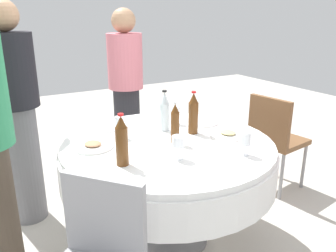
{
  "coord_description": "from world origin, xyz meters",
  "views": [
    {
      "loc": [
        1.82,
        -1.05,
        1.55
      ],
      "look_at": [
        0.0,
        0.0,
        0.85
      ],
      "focal_mm": 36.88,
      "sensor_mm": 36.0,
      "label": 1
    }
  ],
  "objects_px": {
    "wine_glass_right": "(245,140)",
    "person_south": "(126,88)",
    "dining_table": "(168,162)",
    "bottle_clear_mid": "(165,112)",
    "bottle_brown_north": "(175,124)",
    "plate_near": "(204,123)",
    "chair_left": "(274,135)",
    "wine_glass_left": "(175,111)",
    "person_mid": "(16,113)",
    "plate_outer": "(228,135)",
    "plate_east": "(112,126)",
    "bottle_brown_rear": "(193,114)",
    "bottle_brown_south": "(122,141)",
    "plate_inner": "(93,146)",
    "wine_glass_far": "(120,122)",
    "wine_glass_rear": "(178,142)"
  },
  "relations": [
    {
      "from": "wine_glass_right",
      "to": "person_south",
      "type": "relative_size",
      "value": 0.09
    },
    {
      "from": "dining_table",
      "to": "wine_glass_right",
      "type": "relative_size",
      "value": 9.86
    },
    {
      "from": "bottle_clear_mid",
      "to": "person_south",
      "type": "height_order",
      "value": "person_south"
    },
    {
      "from": "bottle_brown_north",
      "to": "plate_near",
      "type": "relative_size",
      "value": 1.35
    },
    {
      "from": "dining_table",
      "to": "chair_left",
      "type": "xyz_separation_m",
      "value": [
        -0.17,
        1.18,
        -0.07
      ]
    },
    {
      "from": "wine_glass_left",
      "to": "person_south",
      "type": "xyz_separation_m",
      "value": [
        -0.98,
        0.03,
        -0.0
      ]
    },
    {
      "from": "person_mid",
      "to": "wine_glass_right",
      "type": "bearing_deg",
      "value": -93.49
    },
    {
      "from": "plate_outer",
      "to": "plate_east",
      "type": "bearing_deg",
      "value": -133.4
    },
    {
      "from": "plate_east",
      "to": "person_south",
      "type": "xyz_separation_m",
      "value": [
        -0.82,
        0.47,
        0.08
      ]
    },
    {
      "from": "bottle_brown_rear",
      "to": "wine_glass_left",
      "type": "xyz_separation_m",
      "value": [
        -0.25,
        0.0,
        -0.04
      ]
    },
    {
      "from": "dining_table",
      "to": "bottle_brown_rear",
      "type": "relative_size",
      "value": 4.7
    },
    {
      "from": "bottle_clear_mid",
      "to": "plate_near",
      "type": "relative_size",
      "value": 1.44
    },
    {
      "from": "dining_table",
      "to": "plate_east",
      "type": "relative_size",
      "value": 5.66
    },
    {
      "from": "bottle_brown_south",
      "to": "person_south",
      "type": "xyz_separation_m",
      "value": [
        -1.47,
        0.66,
        -0.04
      ]
    },
    {
      "from": "bottle_brown_rear",
      "to": "plate_inner",
      "type": "distance_m",
      "value": 0.71
    },
    {
      "from": "bottle_brown_south",
      "to": "bottle_brown_north",
      "type": "bearing_deg",
      "value": 108.32
    },
    {
      "from": "bottle_brown_south",
      "to": "wine_glass_right",
      "type": "relative_size",
      "value": 2.07
    },
    {
      "from": "plate_inner",
      "to": "person_mid",
      "type": "height_order",
      "value": "person_mid"
    },
    {
      "from": "wine_glass_far",
      "to": "wine_glass_rear",
      "type": "bearing_deg",
      "value": 16.43
    },
    {
      "from": "plate_outer",
      "to": "person_south",
      "type": "xyz_separation_m",
      "value": [
        -1.4,
        -0.14,
        0.08
      ]
    },
    {
      "from": "wine_glass_left",
      "to": "person_south",
      "type": "relative_size",
      "value": 0.09
    },
    {
      "from": "bottle_brown_north",
      "to": "plate_outer",
      "type": "bearing_deg",
      "value": 79.13
    },
    {
      "from": "bottle_brown_north",
      "to": "plate_near",
      "type": "bearing_deg",
      "value": 120.13
    },
    {
      "from": "dining_table",
      "to": "person_mid",
      "type": "distance_m",
      "value": 1.16
    },
    {
      "from": "dining_table",
      "to": "bottle_brown_south",
      "type": "xyz_separation_m",
      "value": [
        0.18,
        -0.39,
        0.29
      ]
    },
    {
      "from": "wine_glass_rear",
      "to": "wine_glass_left",
      "type": "height_order",
      "value": "wine_glass_rear"
    },
    {
      "from": "wine_glass_right",
      "to": "plate_near",
      "type": "bearing_deg",
      "value": 166.26
    },
    {
      "from": "dining_table",
      "to": "wine_glass_far",
      "type": "relative_size",
      "value": 9.64
    },
    {
      "from": "bottle_brown_rear",
      "to": "wine_glass_far",
      "type": "relative_size",
      "value": 2.05
    },
    {
      "from": "bottle_clear_mid",
      "to": "wine_glass_rear",
      "type": "distance_m",
      "value": 0.51
    },
    {
      "from": "dining_table",
      "to": "bottle_clear_mid",
      "type": "bearing_deg",
      "value": 156.0
    },
    {
      "from": "bottle_clear_mid",
      "to": "person_south",
      "type": "bearing_deg",
      "value": 170.82
    },
    {
      "from": "dining_table",
      "to": "plate_east",
      "type": "xyz_separation_m",
      "value": [
        -0.47,
        -0.2,
        0.16
      ]
    },
    {
      "from": "plate_outer",
      "to": "person_mid",
      "type": "relative_size",
      "value": 0.15
    },
    {
      "from": "plate_outer",
      "to": "plate_inner",
      "type": "xyz_separation_m",
      "value": [
        -0.26,
        -0.86,
        0.0
      ]
    },
    {
      "from": "dining_table",
      "to": "person_mid",
      "type": "bearing_deg",
      "value": -134.38
    },
    {
      "from": "bottle_brown_north",
      "to": "plate_inner",
      "type": "xyz_separation_m",
      "value": [
        -0.19,
        -0.49,
        -0.12
      ]
    },
    {
      "from": "dining_table",
      "to": "person_south",
      "type": "bearing_deg",
      "value": 168.25
    },
    {
      "from": "dining_table",
      "to": "wine_glass_rear",
      "type": "height_order",
      "value": "wine_glass_rear"
    },
    {
      "from": "plate_outer",
      "to": "plate_east",
      "type": "xyz_separation_m",
      "value": [
        -0.58,
        -0.61,
        -0.0
      ]
    },
    {
      "from": "bottle_clear_mid",
      "to": "wine_glass_left",
      "type": "xyz_separation_m",
      "value": [
        -0.1,
        0.14,
        -0.04
      ]
    },
    {
      "from": "wine_glass_rear",
      "to": "bottle_brown_rear",
      "type": "bearing_deg",
      "value": 135.31
    },
    {
      "from": "chair_left",
      "to": "wine_glass_right",
      "type": "bearing_deg",
      "value": -65.13
    },
    {
      "from": "wine_glass_far",
      "to": "person_south",
      "type": "bearing_deg",
      "value": 154.39
    },
    {
      "from": "wine_glass_right",
      "to": "plate_outer",
      "type": "bearing_deg",
      "value": 157.36
    },
    {
      "from": "plate_near",
      "to": "person_south",
      "type": "bearing_deg",
      "value": -171.65
    },
    {
      "from": "plate_outer",
      "to": "plate_near",
      "type": "height_order",
      "value": "plate_outer"
    },
    {
      "from": "plate_near",
      "to": "person_mid",
      "type": "height_order",
      "value": "person_mid"
    },
    {
      "from": "wine_glass_left",
      "to": "plate_near",
      "type": "height_order",
      "value": "wine_glass_left"
    },
    {
      "from": "bottle_brown_south",
      "to": "plate_outer",
      "type": "height_order",
      "value": "bottle_brown_south"
    }
  ]
}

